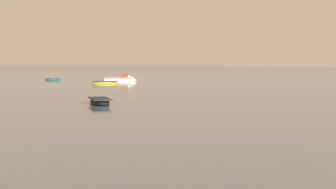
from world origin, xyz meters
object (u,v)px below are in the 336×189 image
Objects in this scene: rowboat_moored_1 at (100,102)px; rowboat_moored_5 at (105,83)px; motorboat_moored_2 at (124,80)px; rowboat_moored_3 at (53,79)px.

rowboat_moored_1 reaches higher than rowboat_moored_5.
rowboat_moored_1 is 52.29m from motorboat_moored_2.
rowboat_moored_1 is 40.38m from rowboat_moored_5.
motorboat_moored_2 reaches higher than rowboat_moored_1.
rowboat_moored_3 is at bearing -61.29° from rowboat_moored_5.
rowboat_moored_3 is (-42.41, 44.94, -0.04)m from rowboat_moored_1.
rowboat_moored_1 is 1.20× the size of rowboat_moored_3.
motorboat_moored_2 is at bearing -102.76° from rowboat_moored_5.
motorboat_moored_2 is at bearing -12.18° from rowboat_moored_1.
rowboat_moored_1 is at bearing -76.60° from motorboat_moored_2.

